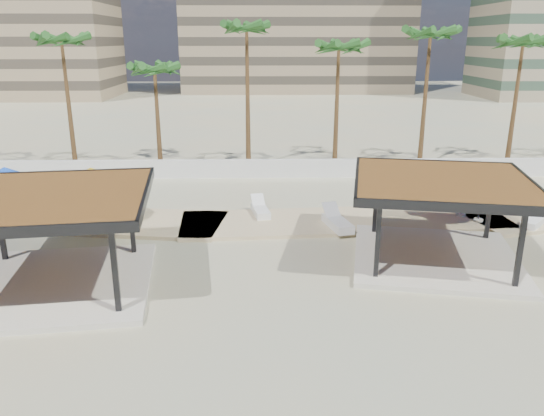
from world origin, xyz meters
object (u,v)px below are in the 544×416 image
Objects in this scene: umbrella_c at (465,174)px; lounger_d at (534,221)px; pavilion_central at (440,212)px; pavilion_west at (50,232)px; lounger_a at (260,210)px; lounger_b at (337,223)px.

umbrella_c reaches higher than lounger_d.
pavilion_west reaches higher than pavilion_central.
umbrella_c is 10.21m from lounger_a.
lounger_a is (-7.14, 5.55, -1.68)m from pavilion_central.
pavilion_west is at bearing 125.62° from lounger_a.
pavilion_central reaches higher than lounger_b.
pavilion_central reaches higher than umbrella_c.
pavilion_central is at bearing 165.43° from lounger_d.
pavilion_central is at bearing 1.36° from pavilion_west.
lounger_d is (9.42, 0.17, -0.03)m from lounger_b.
pavilion_west is 2.35× the size of umbrella_c.
lounger_a is (7.41, 7.76, -1.74)m from pavilion_west.
pavilion_central reaches higher than lounger_a.
umbrella_c is (2.87, 5.07, 0.26)m from pavilion_central.
umbrella_c is 1.68× the size of lounger_d.
pavilion_west is at bearing 103.12° from lounger_b.
pavilion_west is at bearing -160.49° from pavilion_central.
pavilion_central is 5.83m from umbrella_c.
pavilion_west is 10.87m from lounger_a.
pavilion_west reaches higher than lounger_a.
lounger_d is (5.89, 3.68, -1.68)m from pavilion_central.
umbrella_c is at bearing -90.77° from lounger_b.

